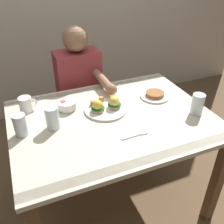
% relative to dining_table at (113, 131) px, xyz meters
% --- Properties ---
extents(ground_plane, '(6.00, 6.00, 0.00)m').
position_rel_dining_table_xyz_m(ground_plane, '(0.00, 0.00, -0.63)').
color(ground_plane, brown).
extents(dining_table, '(1.20, 0.90, 0.74)m').
position_rel_dining_table_xyz_m(dining_table, '(0.00, 0.00, 0.00)').
color(dining_table, beige).
rests_on(dining_table, ground_plane).
extents(eggs_benedict_plate, '(0.27, 0.27, 0.09)m').
position_rel_dining_table_xyz_m(eggs_benedict_plate, '(-0.01, 0.09, 0.13)').
color(eggs_benedict_plate, white).
rests_on(eggs_benedict_plate, dining_table).
extents(fruit_bowl, '(0.12, 0.12, 0.06)m').
position_rel_dining_table_xyz_m(fruit_bowl, '(-0.23, 0.20, 0.14)').
color(fruit_bowl, white).
rests_on(fruit_bowl, dining_table).
extents(coffee_mug, '(0.11, 0.08, 0.09)m').
position_rel_dining_table_xyz_m(coffee_mug, '(-0.47, 0.27, 0.16)').
color(coffee_mug, white).
rests_on(coffee_mug, dining_table).
extents(fork, '(0.16, 0.03, 0.00)m').
position_rel_dining_table_xyz_m(fork, '(0.05, -0.21, 0.11)').
color(fork, silver).
rests_on(fork, dining_table).
extents(water_glass_near, '(0.08, 0.08, 0.13)m').
position_rel_dining_table_xyz_m(water_glass_near, '(0.49, -0.15, 0.16)').
color(water_glass_near, silver).
rests_on(water_glass_near, dining_table).
extents(water_glass_far, '(0.08, 0.08, 0.13)m').
position_rel_dining_table_xyz_m(water_glass_far, '(-0.35, 0.03, 0.16)').
color(water_glass_far, silver).
rests_on(water_glass_far, dining_table).
extents(water_glass_extra, '(0.07, 0.07, 0.13)m').
position_rel_dining_table_xyz_m(water_glass_extra, '(-0.52, 0.04, 0.16)').
color(water_glass_extra, silver).
rests_on(water_glass_extra, dining_table).
extents(side_plate, '(0.20, 0.20, 0.04)m').
position_rel_dining_table_xyz_m(side_plate, '(0.36, 0.12, 0.12)').
color(side_plate, white).
rests_on(side_plate, dining_table).
extents(diner_person, '(0.34, 0.54, 1.14)m').
position_rel_dining_table_xyz_m(diner_person, '(-0.03, 0.60, 0.02)').
color(diner_person, '#33333D').
rests_on(diner_person, ground_plane).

